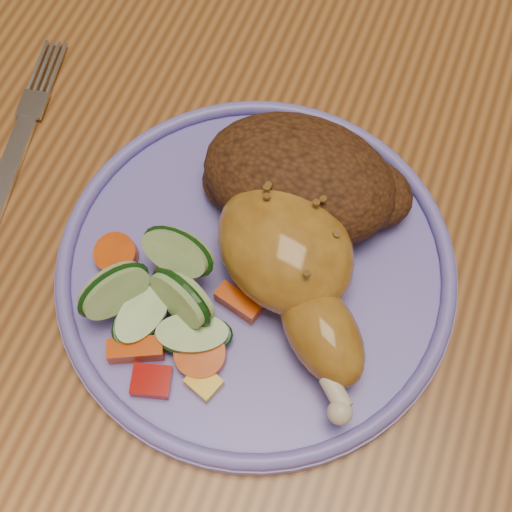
# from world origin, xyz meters

# --- Properties ---
(ground) EXTENTS (4.00, 4.00, 0.00)m
(ground) POSITION_xyz_m (0.00, 0.00, 0.00)
(ground) COLOR brown
(ground) RESTS_ON ground
(dining_table) EXTENTS (0.90, 1.40, 0.75)m
(dining_table) POSITION_xyz_m (0.00, 0.00, 0.67)
(dining_table) COLOR #925827
(dining_table) RESTS_ON ground
(plate) EXTENTS (0.26, 0.26, 0.01)m
(plate) POSITION_xyz_m (-0.09, -0.06, 0.76)
(plate) COLOR #6E62C7
(plate) RESTS_ON dining_table
(plate_rim) EXTENTS (0.26, 0.26, 0.01)m
(plate_rim) POSITION_xyz_m (-0.09, -0.06, 0.77)
(plate_rim) COLOR #6E62C7
(plate_rim) RESTS_ON plate
(chicken_leg) EXTENTS (0.14, 0.15, 0.05)m
(chicken_leg) POSITION_xyz_m (-0.06, -0.06, 0.79)
(chicken_leg) COLOR #AD7524
(chicken_leg) RESTS_ON plate
(rice_pilaf) EXTENTS (0.14, 0.09, 0.06)m
(rice_pilaf) POSITION_xyz_m (-0.08, 0.00, 0.78)
(rice_pilaf) COLOR #492612
(rice_pilaf) RESTS_ON plate
(vegetable_pile) EXTENTS (0.12, 0.11, 0.05)m
(vegetable_pile) POSITION_xyz_m (-0.13, -0.11, 0.78)
(vegetable_pile) COLOR #A50A05
(vegetable_pile) RESTS_ON plate
(fork) EXTENTS (0.05, 0.17, 0.00)m
(fork) POSITION_xyz_m (-0.28, -0.03, 0.75)
(fork) COLOR silver
(fork) RESTS_ON dining_table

